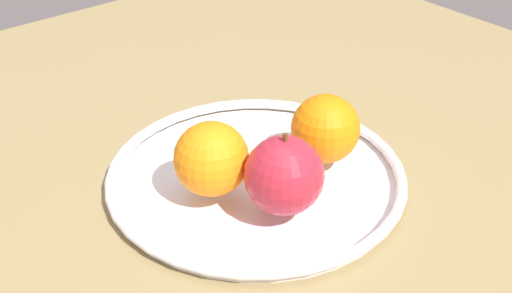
{
  "coord_description": "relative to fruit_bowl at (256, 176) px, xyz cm",
  "views": [
    {
      "loc": [
        47.2,
        -39.27,
        44.14
      ],
      "look_at": [
        0.0,
        0.0,
        4.8
      ],
      "focal_mm": 47.22,
      "sensor_mm": 36.0,
      "label": 1
    }
  ],
  "objects": [
    {
      "name": "apple",
      "position": [
        7.1,
        -2.28,
        4.93
      ],
      "size": [
        8.08,
        8.08,
        8.88
      ],
      "color": "#B72435",
      "rests_on": "fruit_bowl"
    },
    {
      "name": "fruit_bowl",
      "position": [
        0.0,
        0.0,
        0.0
      ],
      "size": [
        33.32,
        33.32,
        1.8
      ],
      "color": "white",
      "rests_on": "ground_plane"
    },
    {
      "name": "orange_back_right",
      "position": [
        3.13,
        7.38,
        4.76
      ],
      "size": [
        7.74,
        7.74,
        7.74
      ],
      "primitive_type": "sphere",
      "color": "orange",
      "rests_on": "fruit_bowl"
    },
    {
      "name": "orange_front_right",
      "position": [
        -0.24,
        -5.98,
        4.83
      ],
      "size": [
        7.89,
        7.89,
        7.89
      ],
      "primitive_type": "sphere",
      "color": "orange",
      "rests_on": "fruit_bowl"
    },
    {
      "name": "ground_plane",
      "position": [
        0.0,
        0.0,
        -2.92
      ],
      "size": [
        121.06,
        121.06,
        4.0
      ],
      "primitive_type": "cube",
      "color": "#917D4F"
    }
  ]
}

